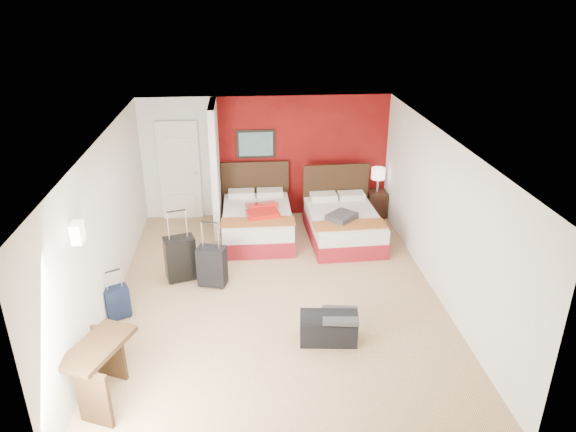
{
  "coord_description": "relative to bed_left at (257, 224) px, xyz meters",
  "views": [
    {
      "loc": [
        -0.46,
        -7.17,
        4.52
      ],
      "look_at": [
        0.24,
        0.8,
        1.0
      ],
      "focal_mm": 33.2,
      "sensor_mm": 36.0,
      "label": 1
    }
  ],
  "objects": [
    {
      "name": "jacket_bundle",
      "position": [
        1.53,
        -0.55,
        0.33
      ],
      "size": [
        0.64,
        0.64,
        0.12
      ],
      "primitive_type": "cube",
      "rotation": [
        0.0,
        0.0,
        0.76
      ],
      "color": "#3C3D42",
      "rests_on": "bed_right"
    },
    {
      "name": "bed_left",
      "position": [
        0.0,
        0.0,
        0.0
      ],
      "size": [
        1.32,
        1.88,
        0.56
      ],
      "primitive_type": "cube",
      "rotation": [
        0.0,
        0.0,
        -0.01
      ],
      "color": "silver",
      "rests_on": "ground"
    },
    {
      "name": "ground",
      "position": [
        0.24,
        -2.12,
        -0.28
      ],
      "size": [
        6.5,
        6.5,
        0.0
      ],
      "primitive_type": "plane",
      "color": "tan",
      "rests_on": "ground"
    },
    {
      "name": "jacket_draped",
      "position": [
        1.0,
        -3.38,
        0.14
      ],
      "size": [
        0.53,
        0.47,
        0.06
      ],
      "primitive_type": "cube",
      "rotation": [
        0.0,
        0.0,
        -0.14
      ],
      "color": "#35363A",
      "rests_on": "duffel_bag"
    },
    {
      "name": "partition_wall",
      "position": [
        -0.76,
        0.49,
        0.97
      ],
      "size": [
        0.12,
        1.2,
        2.5
      ],
      "primitive_type": "cube",
      "color": "silver",
      "rests_on": "ground"
    },
    {
      "name": "desk",
      "position": [
        -1.94,
        -4.21,
        0.11
      ],
      "size": [
        0.8,
        1.04,
        0.77
      ],
      "primitive_type": "cube",
      "rotation": [
        0.0,
        0.0,
        -0.41
      ],
      "color": "#321F10",
      "rests_on": "ground"
    },
    {
      "name": "suitcase_charcoal",
      "position": [
        -0.78,
        -1.73,
        0.05
      ],
      "size": [
        0.5,
        0.38,
        0.65
      ],
      "primitive_type": "cube",
      "rotation": [
        0.0,
        0.0,
        -0.27
      ],
      "color": "black",
      "rests_on": "ground"
    },
    {
      "name": "bed_right",
      "position": [
        1.63,
        -0.25,
        -0.01
      ],
      "size": [
        1.34,
        1.87,
        0.55
      ],
      "primitive_type": "cube",
      "rotation": [
        0.0,
        0.0,
        0.03
      ],
      "color": "white",
      "rests_on": "ground"
    },
    {
      "name": "room_walls",
      "position": [
        -1.17,
        -0.7,
        0.98
      ],
      "size": [
        5.02,
        6.52,
        2.5
      ],
      "color": "silver",
      "rests_on": "ground"
    },
    {
      "name": "suitcase_navy",
      "position": [
        -2.12,
        -2.54,
        -0.04
      ],
      "size": [
        0.4,
        0.34,
        0.47
      ],
      "primitive_type": "cube",
      "rotation": [
        0.0,
        0.0,
        0.48
      ],
      "color": "black",
      "rests_on": "ground"
    },
    {
      "name": "duffel_bag",
      "position": [
        0.85,
        -3.33,
        -0.08
      ],
      "size": [
        0.81,
        0.49,
        0.39
      ],
      "primitive_type": "cube",
      "rotation": [
        0.0,
        0.0,
        -0.1
      ],
      "color": "black",
      "rests_on": "ground"
    },
    {
      "name": "table_lamp",
      "position": [
        2.52,
        0.81,
        0.52
      ],
      "size": [
        0.32,
        0.32,
        0.51
      ],
      "primitive_type": "cylinder",
      "rotation": [
        0.0,
        0.0,
        0.12
      ],
      "color": "silver",
      "rests_on": "nightstand"
    },
    {
      "name": "suitcase_black",
      "position": [
        -1.31,
        -1.49,
        0.08
      ],
      "size": [
        0.55,
        0.43,
        0.73
      ],
      "primitive_type": "cube",
      "rotation": [
        0.0,
        0.0,
        0.3
      ],
      "color": "black",
      "rests_on": "ground"
    },
    {
      "name": "nightstand",
      "position": [
        2.52,
        0.81,
        -0.01
      ],
      "size": [
        0.4,
        0.4,
        0.55
      ],
      "primitive_type": "cube",
      "rotation": [
        0.0,
        0.0,
        -0.02
      ],
      "color": "black",
      "rests_on": "ground"
    },
    {
      "name": "red_accent_panel",
      "position": [
        0.99,
        1.11,
        0.97
      ],
      "size": [
        3.5,
        0.04,
        2.5
      ],
      "primitive_type": "cube",
      "color": "maroon",
      "rests_on": "ground"
    },
    {
      "name": "red_suitcase_open",
      "position": [
        0.1,
        -0.1,
        0.33
      ],
      "size": [
        0.71,
        0.89,
        0.1
      ],
      "primitive_type": "cube",
      "rotation": [
        0.0,
        0.0,
        0.19
      ],
      "color": "red",
      "rests_on": "bed_left"
    },
    {
      "name": "entry_door",
      "position": [
        -1.51,
        1.08,
        0.75
      ],
      "size": [
        0.82,
        0.06,
        2.05
      ],
      "primitive_type": "cube",
      "color": "silver",
      "rests_on": "ground"
    }
  ]
}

